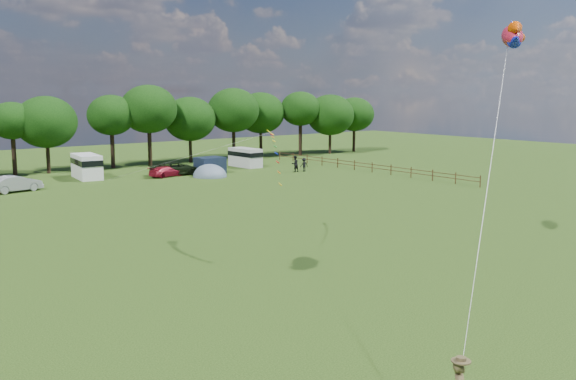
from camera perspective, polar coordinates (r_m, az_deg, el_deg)
ground_plane at (r=31.05m, az=9.22°, el=-9.12°), size 180.00×180.00×0.00m
tree_line at (r=79.78m, az=-18.12°, el=6.11°), size 102.98×10.98×10.27m
fence at (r=77.06m, az=6.70°, el=2.19°), size 0.12×33.12×1.20m
car_b at (r=65.99m, az=-23.06°, el=0.52°), size 4.73×2.53×1.59m
car_c at (r=72.76m, az=-10.78°, el=1.63°), size 4.22×2.44×1.19m
car_d at (r=74.02m, az=-10.00°, el=1.90°), size 5.97×3.38×1.54m
campervan_c at (r=73.49m, az=-17.46°, el=2.09°), size 2.93×5.62×2.63m
campervan_d at (r=81.08m, az=-3.82°, el=2.96°), size 2.20×4.86×2.35m
tent_greyblue at (r=72.10m, az=-6.96°, el=1.19°), size 3.79×4.15×2.82m
awning_navy at (r=74.94m, az=-6.95°, el=2.19°), size 3.04×2.47×1.89m
fish_kite at (r=37.35m, az=19.36°, el=12.81°), size 3.03×2.82×1.76m
streamer_kite_c at (r=38.15m, az=-1.24°, el=3.82°), size 3.06×4.92×2.77m
walker_a at (r=75.64m, az=0.62°, el=2.33°), size 0.95×0.59×1.94m
walker_b at (r=76.30m, az=1.43°, el=2.26°), size 1.09×0.60×1.61m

